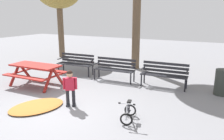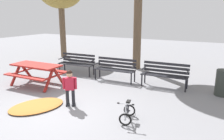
% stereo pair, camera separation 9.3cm
% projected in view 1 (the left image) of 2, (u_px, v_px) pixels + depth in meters
% --- Properties ---
extents(ground, '(36.00, 36.00, 0.00)m').
position_uv_depth(ground, '(52.00, 114.00, 5.67)').
color(ground, gray).
extents(picnic_table, '(1.84, 1.39, 0.79)m').
position_uv_depth(picnic_table, '(36.00, 69.00, 7.81)').
color(picnic_table, maroon).
rests_on(picnic_table, ground).
extents(park_bench_far_left, '(1.62, 0.54, 0.85)m').
position_uv_depth(park_bench_far_left, '(76.00, 62.00, 9.41)').
color(park_bench_far_left, '#232328').
rests_on(park_bench_far_left, ground).
extents(park_bench_left, '(1.62, 0.53, 0.85)m').
position_uv_depth(park_bench_left, '(115.00, 67.00, 8.47)').
color(park_bench_left, '#232328').
rests_on(park_bench_left, ground).
extents(park_bench_right, '(1.62, 0.52, 0.85)m').
position_uv_depth(park_bench_right, '(164.00, 73.00, 7.70)').
color(park_bench_right, '#232328').
rests_on(park_bench_right, ground).
extents(child_standing, '(0.35, 0.26, 1.03)m').
position_uv_depth(child_standing, '(70.00, 85.00, 6.03)').
color(child_standing, black).
rests_on(child_standing, ground).
extents(kids_bicycle, '(0.46, 0.61, 0.54)m').
position_uv_depth(kids_bicycle, '(128.00, 113.00, 5.29)').
color(kids_bicycle, black).
rests_on(kids_bicycle, ground).
extents(leaf_pile, '(1.55, 1.78, 0.07)m').
position_uv_depth(leaf_pile, '(37.00, 106.00, 6.06)').
color(leaf_pile, '#B26B2D').
rests_on(leaf_pile, ground).
extents(trash_bin, '(0.44, 0.44, 0.82)m').
position_uv_depth(trash_bin, '(222.00, 82.00, 6.93)').
color(trash_bin, '#2D332D').
rests_on(trash_bin, ground).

